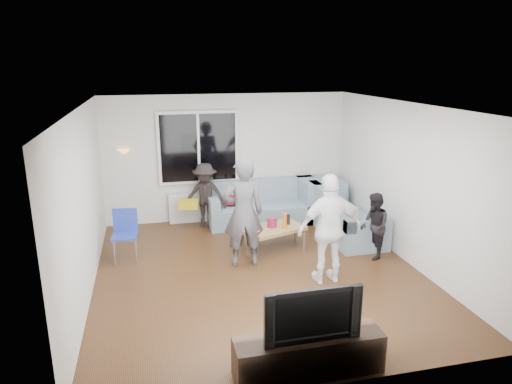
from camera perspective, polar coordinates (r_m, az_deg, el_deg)
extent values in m
cube|color=#56351C|center=(7.43, 0.32, -10.01)|extent=(5.00, 5.50, 0.04)
cube|color=white|center=(6.71, 0.35, 10.72)|extent=(5.00, 5.50, 0.04)
cube|color=silver|center=(9.59, -3.57, 4.27)|extent=(5.00, 0.04, 2.60)
cube|color=silver|center=(4.48, 8.82, -9.73)|extent=(5.00, 0.04, 2.60)
cube|color=silver|center=(6.84, -20.66, -1.50)|extent=(0.04, 5.50, 2.60)
cube|color=silver|center=(7.92, 18.36, 0.99)|extent=(0.04, 5.50, 2.60)
cube|color=white|center=(9.39, -7.14, 5.48)|extent=(1.62, 0.06, 1.47)
cube|color=black|center=(9.35, -7.11, 5.43)|extent=(1.50, 0.02, 1.35)
cube|color=white|center=(9.34, -7.10, 5.42)|extent=(0.05, 0.03, 1.35)
cube|color=silver|center=(9.65, -6.86, -1.83)|extent=(1.30, 0.12, 0.62)
imported|color=#366F2C|center=(9.51, -5.78, 0.90)|extent=(0.21, 0.19, 0.32)
imported|color=silver|center=(9.50, -7.23, 0.37)|extent=(0.18, 0.18, 0.17)
cube|color=gray|center=(9.83, 7.93, -0.83)|extent=(0.85, 0.85, 0.85)
cube|color=gold|center=(9.18, -8.34, -1.49)|extent=(0.43, 0.38, 0.14)
cube|color=maroon|center=(9.38, -2.64, -0.97)|extent=(0.40, 0.35, 0.13)
cube|color=#A68A50|center=(8.22, 2.09, -5.71)|extent=(1.23, 0.91, 0.40)
cylinder|color=maroon|center=(8.16, 2.00, -3.75)|extent=(0.17, 0.17, 0.17)
imported|color=#4C4C51|center=(7.37, -1.56, -2.58)|extent=(0.68, 0.47, 1.78)
imported|color=white|center=(6.91, 9.09, -4.55)|extent=(0.98, 0.42, 1.67)
imported|color=black|center=(7.99, 14.38, -4.10)|extent=(0.51, 0.61, 1.13)
imported|color=black|center=(9.22, -6.30, -0.42)|extent=(0.96, 0.74, 1.30)
cube|color=#36241B|center=(5.22, 6.50, -19.32)|extent=(1.60, 0.40, 0.44)
imported|color=black|center=(4.94, 6.69, -14.41)|extent=(1.03, 0.14, 0.59)
cylinder|color=black|center=(8.29, 4.00, -3.38)|extent=(0.07, 0.07, 0.19)
cylinder|color=#E5450D|center=(8.16, 0.19, -3.64)|extent=(0.07, 0.07, 0.19)
cylinder|color=orange|center=(8.07, 3.57, -3.57)|extent=(0.07, 0.07, 0.28)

